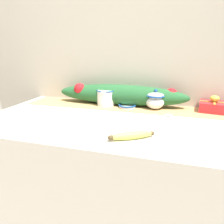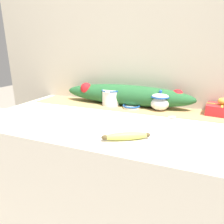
% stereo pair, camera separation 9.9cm
% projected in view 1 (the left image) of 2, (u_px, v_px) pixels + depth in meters
% --- Properties ---
extents(countertop, '(1.32, 0.72, 0.92)m').
position_uv_depth(countertop, '(108.00, 192.00, 1.19)').
color(countertop, beige).
rests_on(countertop, ground_plane).
extents(back_wall, '(2.12, 0.04, 2.40)m').
position_uv_depth(back_wall, '(124.00, 61.00, 1.32)').
color(back_wall, '#B7AD99').
rests_on(back_wall, ground_plane).
extents(table_runner, '(1.21, 0.21, 0.00)m').
position_uv_depth(table_runner, '(119.00, 106.00, 1.27)').
color(table_runner, tan).
rests_on(table_runner, countertop).
extents(cream_pitcher, '(0.12, 0.14, 0.10)m').
position_uv_depth(cream_pitcher, '(106.00, 97.00, 1.28)').
color(cream_pitcher, white).
rests_on(cream_pitcher, countertop).
extents(sugar_bowl, '(0.11, 0.11, 0.12)m').
position_uv_depth(sugar_bowl, '(155.00, 100.00, 1.20)').
color(sugar_bowl, white).
rests_on(sugar_bowl, countertop).
extents(small_dish, '(0.11, 0.11, 0.02)m').
position_uv_depth(small_dish, '(127.00, 106.00, 1.24)').
color(small_dish, white).
rests_on(small_dish, countertop).
extents(banana, '(0.18, 0.12, 0.03)m').
position_uv_depth(banana, '(132.00, 135.00, 0.80)').
color(banana, '#CCD156').
rests_on(banana, countertop).
extents(spoon, '(0.14, 0.10, 0.01)m').
position_uv_depth(spoon, '(168.00, 115.00, 1.09)').
color(spoon, silver).
rests_on(spoon, countertop).
extents(gift_box, '(0.17, 0.15, 0.10)m').
position_uv_depth(gift_box, '(214.00, 106.00, 1.15)').
color(gift_box, red).
rests_on(gift_box, countertop).
extents(poinsettia_garland, '(0.85, 0.14, 0.13)m').
position_uv_depth(poinsettia_garland, '(121.00, 94.00, 1.29)').
color(poinsettia_garland, '#235B2D').
rests_on(poinsettia_garland, countertop).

